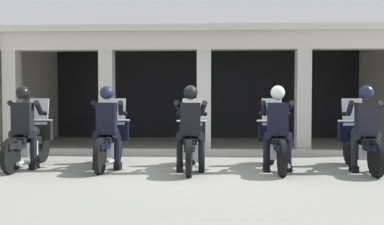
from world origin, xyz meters
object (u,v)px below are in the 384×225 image
(motorcycle_left, at_px, (111,142))
(police_officer_center, at_px, (191,121))
(motorcycle_right, at_px, (275,143))
(motorcycle_far_left, at_px, (30,141))
(police_officer_right, at_px, (277,121))
(police_officer_far_right, at_px, (366,121))
(police_officer_far_left, at_px, (23,120))
(motorcycle_center, at_px, (191,143))
(police_officer_left, at_px, (107,120))
(motorcycle_far_right, at_px, (360,143))

(motorcycle_left, bearing_deg, police_officer_center, -29.30)
(motorcycle_left, bearing_deg, motorcycle_right, -14.24)
(motorcycle_far_left, distance_m, police_officer_right, 4.82)
(police_officer_right, relative_size, police_officer_far_right, 1.00)
(police_officer_far_left, relative_size, motorcycle_center, 0.78)
(motorcycle_right, height_order, police_officer_far_right, police_officer_far_right)
(police_officer_center, height_order, motorcycle_right, police_officer_center)
(motorcycle_left, relative_size, police_officer_left, 1.29)
(police_officer_left, bearing_deg, motorcycle_left, 77.22)
(motorcycle_right, bearing_deg, police_officer_center, -172.81)
(motorcycle_center, height_order, police_officer_far_right, police_officer_far_right)
(motorcycle_left, distance_m, police_officer_far_right, 4.82)
(motorcycle_far_left, xyz_separation_m, motorcycle_far_right, (6.38, -0.04, 0.00))
(motorcycle_left, xyz_separation_m, police_officer_right, (3.19, -0.38, 0.44))
(police_officer_far_left, height_order, police_officer_center, same)
(motorcycle_far_left, height_order, police_officer_center, police_officer_center)
(police_officer_left, distance_m, motorcycle_far_right, 4.81)
(motorcycle_center, xyz_separation_m, motorcycle_right, (1.60, 0.10, 0.00))
(police_officer_right, bearing_deg, police_officer_far_left, 173.08)
(motorcycle_far_left, bearing_deg, police_officer_far_right, -14.18)
(motorcycle_far_left, relative_size, motorcycle_left, 1.00)
(police_officer_center, xyz_separation_m, motorcycle_right, (1.60, 0.39, -0.44))
(motorcycle_far_left, height_order, police_officer_left, police_officer_left)
(police_officer_left, relative_size, police_officer_far_right, 1.00)
(motorcycle_center, relative_size, police_officer_right, 1.29)
(police_officer_left, xyz_separation_m, police_officer_center, (1.60, -0.20, 0.00))
(motorcycle_center, bearing_deg, motorcycle_left, 168.99)
(motorcycle_left, distance_m, police_officer_left, 0.52)
(motorcycle_far_left, distance_m, police_officer_left, 1.67)
(police_officer_left, xyz_separation_m, motorcycle_center, (1.60, 0.09, -0.44))
(motorcycle_right, bearing_deg, police_officer_right, -96.63)
(motorcycle_far_left, distance_m, police_officer_far_right, 6.40)
(police_officer_left, height_order, motorcycle_right, police_officer_left)
(motorcycle_left, distance_m, police_officer_right, 3.24)
(motorcycle_far_left, height_order, police_officer_far_left, police_officer_far_left)
(police_officer_left, bearing_deg, police_officer_far_right, -13.61)
(motorcycle_far_left, relative_size, police_officer_left, 1.29)
(police_officer_right, bearing_deg, motorcycle_far_left, 169.69)
(police_officer_left, bearing_deg, motorcycle_far_left, 159.13)
(police_officer_right, bearing_deg, motorcycle_center, 167.12)
(motorcycle_far_left, bearing_deg, motorcycle_left, -9.48)
(motorcycle_far_left, xyz_separation_m, police_officer_left, (1.59, -0.23, 0.44))
(motorcycle_far_right, relative_size, police_officer_far_right, 1.29)
(motorcycle_far_left, relative_size, motorcycle_right, 1.00)
(police_officer_right, relative_size, motorcycle_far_right, 0.78)
(police_officer_center, height_order, motorcycle_far_right, police_officer_center)
(police_officer_far_right, bearing_deg, police_officer_center, 176.12)
(motorcycle_right, xyz_separation_m, police_officer_right, (-0.00, -0.28, 0.44))
(motorcycle_left, xyz_separation_m, motorcycle_right, (3.19, -0.10, 0.00))
(motorcycle_left, xyz_separation_m, police_officer_center, (1.59, -0.48, 0.44))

